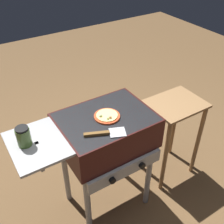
{
  "coord_description": "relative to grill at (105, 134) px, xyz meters",
  "views": [
    {
      "loc": [
        -0.73,
        -1.24,
        2.0
      ],
      "look_at": [
        0.05,
        0.0,
        0.92
      ],
      "focal_mm": 43.47,
      "sensor_mm": 36.0,
      "label": 1
    }
  ],
  "objects": [
    {
      "name": "ground_plane",
      "position": [
        0.01,
        0.0,
        -0.76
      ],
      "size": [
        8.0,
        8.0,
        0.0
      ],
      "primitive_type": "plane",
      "color": "brown"
    },
    {
      "name": "pizza_cheese",
      "position": [
        0.02,
        -0.0,
        0.15
      ],
      "size": [
        0.17,
        0.17,
        0.03
      ],
      "color": "#C64723",
      "rests_on": "grill"
    },
    {
      "name": "prep_table",
      "position": [
        0.67,
        0.0,
        -0.21
      ],
      "size": [
        0.44,
        0.36,
        0.77
      ],
      "color": "olive",
      "rests_on": "ground_plane"
    },
    {
      "name": "sauce_jar",
      "position": [
        -0.53,
        0.03,
        0.21
      ],
      "size": [
        0.08,
        0.08,
        0.13
      ],
      "color": "#4C6B2D",
      "rests_on": "grill"
    },
    {
      "name": "grill",
      "position": [
        0.0,
        0.0,
        0.0
      ],
      "size": [
        0.96,
        0.53,
        0.9
      ],
      "color": "#38110F",
      "rests_on": "ground_plane"
    },
    {
      "name": "spatula",
      "position": [
        -0.08,
        -0.15,
        0.15
      ],
      "size": [
        0.26,
        0.15,
        0.02
      ],
      "color": "#B7BABF",
      "rests_on": "grill"
    }
  ]
}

